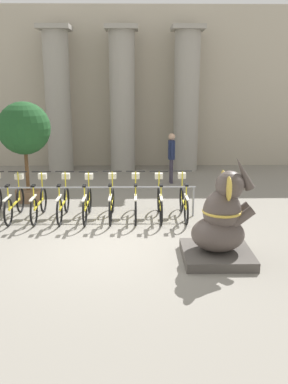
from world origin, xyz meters
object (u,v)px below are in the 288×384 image
bicycle_1 (15,202)px  bicycle_8 (184,201)px  bicycle_2 (39,202)px  person_pedestrian (171,154)px  bicycle_3 (63,202)px  bicycle_4 (87,202)px  potted_tree (24,132)px  bicycle_7 (160,202)px  bicycle_6 (136,202)px  bicycle_5 (112,202)px  elephant_statue (221,225)px

bicycle_1 → bicycle_8: bearing=0.2°
bicycle_2 → person_pedestrian: (3.54, 3.69, 0.57)m
bicycle_2 → bicycle_3: bearing=0.3°
bicycle_4 → potted_tree: potted_tree is taller
bicycle_2 → bicycle_7: size_ratio=1.00×
bicycle_7 → person_pedestrian: (0.58, 3.71, 0.57)m
bicycle_6 → bicycle_7: same height
bicycle_5 → potted_tree: size_ratio=0.63×
elephant_statue → person_pedestrian: size_ratio=1.23×
bicycle_1 → bicycle_4: same height
bicycle_7 → elephant_statue: (1.00, -2.55, 0.27)m
bicycle_1 → bicycle_8: 4.15m
bicycle_7 → bicycle_8: bearing=3.2°
bicycle_3 → potted_tree: bearing=128.1°
bicycle_5 → bicycle_7: 1.19m
bicycle_6 → bicycle_8: 1.19m
bicycle_5 → bicycle_3: bearing=-179.7°
bicycle_5 → bicycle_6: same height
bicycle_8 → bicycle_2: bearing=-179.8°
bicycle_4 → bicycle_5: same height
bicycle_8 → potted_tree: bearing=159.5°
bicycle_8 → person_pedestrian: 3.72m
bicycle_7 → bicycle_8: (0.59, 0.03, 0.00)m
bicycle_2 → person_pedestrian: 5.14m
bicycle_2 → elephant_statue: size_ratio=0.86×
bicycle_4 → bicycle_6: size_ratio=1.00×
elephant_statue → person_pedestrian: 6.27m
bicycle_3 → bicycle_8: bearing=0.2°
elephant_statue → bicycle_4: bearing=137.8°
bicycle_2 → potted_tree: bearing=112.3°
elephant_statue → person_pedestrian: (-0.43, 6.25, 0.30)m
bicycle_1 → bicycle_5: bearing=0.2°
bicycle_1 → bicycle_3: same height
bicycle_2 → bicycle_1: bearing=179.8°
bicycle_2 → bicycle_4: size_ratio=1.00×
bicycle_3 → bicycle_5: (1.19, 0.01, 0.00)m
person_pedestrian → bicycle_7: bearing=-98.8°
bicycle_8 → potted_tree: 4.75m
bicycle_3 → bicycle_4: (0.59, -0.04, 0.00)m
person_pedestrian → bicycle_3: bearing=-128.7°
potted_tree → bicycle_7: bearing=-24.0°
bicycle_5 → elephant_statue: elephant_statue is taller
bicycle_4 → bicycle_7: same height
bicycle_6 → bicycle_3: bearing=180.0°
bicycle_5 → bicycle_1: bearing=-179.8°
bicycle_5 → person_pedestrian: person_pedestrian is taller
bicycle_6 → bicycle_5: bearing=179.5°
bicycle_4 → bicycle_8: size_ratio=1.00×
bicycle_1 → potted_tree: size_ratio=0.63×
bicycle_6 → person_pedestrian: size_ratio=1.05×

